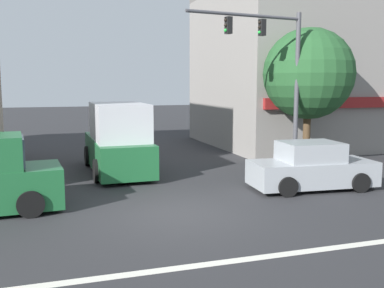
# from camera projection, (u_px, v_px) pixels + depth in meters

# --- Properties ---
(ground_plane) EXTENTS (120.00, 120.00, 0.00)m
(ground_plane) POSITION_uv_depth(u_px,v_px,m) (180.00, 213.00, 12.16)
(ground_plane) COLOR #2B2B2D
(lane_marking_stripe) EXTENTS (9.00, 0.24, 0.01)m
(lane_marking_stripe) POSITION_uv_depth(u_px,v_px,m) (230.00, 261.00, 8.86)
(lane_marking_stripe) COLOR silver
(lane_marking_stripe) RESTS_ON ground
(building_right_corner) EXTENTS (13.01, 10.00, 8.78)m
(building_right_corner) POSITION_uv_depth(u_px,v_px,m) (321.00, 68.00, 26.21)
(building_right_corner) COLOR gray
(building_right_corner) RESTS_ON ground
(street_tree) EXTENTS (3.89, 3.89, 5.85)m
(street_tree) POSITION_uv_depth(u_px,v_px,m) (309.00, 74.00, 19.12)
(street_tree) COLOR #4C3823
(street_tree) RESTS_ON ground
(traffic_light_mast) EXTENTS (4.86, 0.79, 6.20)m
(traffic_light_mast) POSITION_uv_depth(u_px,v_px,m) (277.00, 65.00, 17.08)
(traffic_light_mast) COLOR #47474C
(traffic_light_mast) RESTS_ON ground
(box_truck_crossing_leftbound) EXTENTS (2.27, 5.61, 2.75)m
(box_truck_crossing_leftbound) POSITION_uv_depth(u_px,v_px,m) (118.00, 141.00, 17.56)
(box_truck_crossing_leftbound) COLOR #1E6033
(box_truck_crossing_leftbound) RESTS_ON ground
(sedan_parked_curbside) EXTENTS (4.22, 2.12, 1.58)m
(sedan_parked_curbside) POSITION_uv_depth(u_px,v_px,m) (312.00, 168.00, 14.92)
(sedan_parked_curbside) COLOR #999EA3
(sedan_parked_curbside) RESTS_ON ground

